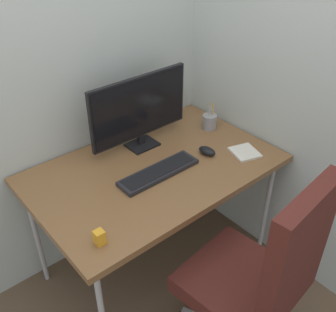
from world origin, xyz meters
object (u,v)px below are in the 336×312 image
office_chair (260,276)px  pen_holder (209,122)px  monitor (140,109)px  mouse (207,151)px  keyboard (159,172)px  notebook (245,152)px  desk_clamp_accessory (100,237)px

office_chair → pen_holder: (0.53, 0.85, 0.21)m
monitor → mouse: monitor is taller
keyboard → pen_holder: size_ratio=2.71×
notebook → keyboard: bearing=179.9°
monitor → keyboard: bearing=-109.7°
monitor → desk_clamp_accessory: (-0.59, -0.50, -0.20)m
office_chair → desk_clamp_accessory: 0.71m
office_chair → pen_holder: bearing=58.2°
mouse → pen_holder: bearing=33.7°
keyboard → desk_clamp_accessory: bearing=-156.1°
monitor → mouse: 0.44m
monitor → notebook: 0.63m
desk_clamp_accessory → pen_holder: bearing=20.7°
mouse → notebook: (0.17, -0.13, -0.01)m
monitor → keyboard: monitor is taller
keyboard → desk_clamp_accessory: desk_clamp_accessory is taller
monitor → pen_holder: monitor is taller
monitor → desk_clamp_accessory: bearing=-139.6°
desk_clamp_accessory → monitor: bearing=40.4°
keyboard → mouse: size_ratio=4.29×
monitor → notebook: (0.39, -0.44, -0.22)m
mouse → pen_holder: 0.30m
keyboard → notebook: keyboard is taller
pen_holder → desk_clamp_accessory: (-1.03, -0.39, -0.01)m
pen_holder → office_chair: bearing=-121.8°
mouse → notebook: bearing=-46.7°
keyboard → office_chair: bearing=-89.0°
pen_holder → keyboard: bearing=-162.4°
keyboard → pen_holder: 0.57m
monitor → pen_holder: 0.49m
office_chair → pen_holder: size_ratio=6.73×
office_chair → mouse: 0.74m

